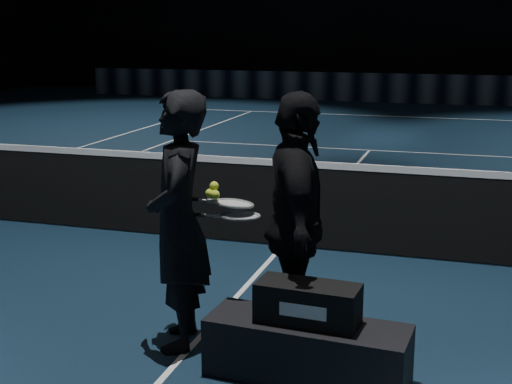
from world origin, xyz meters
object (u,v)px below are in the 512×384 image
player_a (178,222)px  player_b (296,225)px  racket_lower (240,216)px  tennis_balls (213,192)px  racket_upper (234,204)px  player_bench (307,351)px  racket_bag (308,303)px

player_a → player_b: bearing=83.6°
racket_lower → tennis_balls: (-0.19, -0.03, 0.17)m
player_b → tennis_balls: 0.64m
player_a → tennis_balls: player_a is taller
player_b → racket_upper: size_ratio=2.78×
player_bench → racket_bag: (0.00, 0.00, 0.34)m
racket_bag → racket_lower: racket_lower is taller
player_b → tennis_balls: (-0.58, -0.11, 0.23)m
player_bench → racket_upper: bearing=153.3°
racket_bag → player_bench: bearing=0.0°
player_b → tennis_balls: player_b is taller
racket_bag → racket_lower: (-0.58, 0.35, 0.46)m
racket_upper → racket_bag: bearing=-45.7°
racket_bag → tennis_balls: bearing=161.8°
racket_bag → racket_upper: racket_upper is taller
racket_bag → player_a: bearing=169.6°
racket_bag → tennis_balls: 1.05m
racket_bag → player_b: player_b is taller
player_bench → player_b: player_b is taller
player_a → tennis_balls: (0.25, 0.05, 0.23)m
player_a → racket_upper: (0.38, 0.12, 0.13)m
racket_bag → player_a: (-1.02, 0.26, 0.40)m
player_b → racket_upper: (-0.45, -0.05, 0.13)m
racket_lower → racket_upper: bearing=141.3°
player_bench → player_b: (-0.19, 0.43, 0.74)m
racket_lower → tennis_balls: bearing=178.5°
player_a → player_bench: bearing=58.1°
player_bench → racket_lower: 1.05m
player_a → racket_lower: 0.45m
player_bench → racket_bag: bearing=0.0°
player_a → player_b: 0.85m
racket_lower → racket_upper: racket_upper is taller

